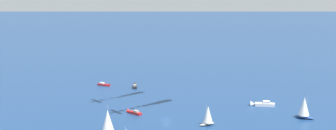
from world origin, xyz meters
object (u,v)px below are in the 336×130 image
(motorboat_outer_ring_b, at_px, (134,112))
(sailboat_far_port, at_px, (304,107))
(sailboat_mid_cluster, at_px, (208,115))
(motorboat_outer_ring_a, at_px, (261,104))
(sailboat_near_centre, at_px, (108,124))
(motorboat_inshore, at_px, (104,85))
(motorboat_trailing, at_px, (135,86))

(motorboat_outer_ring_b, bearing_deg, sailboat_far_port, -83.90)
(sailboat_mid_cluster, distance_m, motorboat_outer_ring_a, 38.17)
(sailboat_near_centre, relative_size, motorboat_outer_ring_a, 1.10)
(sailboat_near_centre, relative_size, sailboat_mid_cluster, 1.37)
(sailboat_far_port, height_order, motorboat_inshore, sailboat_far_port)
(motorboat_trailing, relative_size, sailboat_mid_cluster, 0.99)
(motorboat_outer_ring_a, bearing_deg, sailboat_mid_cluster, 146.70)
(sailboat_mid_cluster, relative_size, motorboat_outer_ring_b, 1.17)
(sailboat_mid_cluster, height_order, motorboat_outer_ring_b, sailboat_mid_cluster)
(sailboat_far_port, distance_m, sailboat_mid_cluster, 40.82)
(motorboat_outer_ring_b, bearing_deg, motorboat_trailing, 15.33)
(sailboat_near_centre, height_order, motorboat_outer_ring_b, sailboat_near_centre)
(motorboat_outer_ring_a, relative_size, motorboat_outer_ring_b, 1.47)
(motorboat_inshore, height_order, sailboat_mid_cluster, sailboat_mid_cluster)
(sailboat_far_port, relative_size, motorboat_inshore, 1.32)
(motorboat_inshore, distance_m, motorboat_trailing, 17.34)
(motorboat_inshore, relative_size, motorboat_outer_ring_b, 1.04)
(motorboat_inshore, bearing_deg, sailboat_mid_cluster, -131.72)
(sailboat_near_centre, xyz_separation_m, sailboat_far_port, (38.28, -70.09, -0.78))
(sailboat_near_centre, height_order, sailboat_mid_cluster, sailboat_near_centre)
(sailboat_near_centre, relative_size, motorboat_trailing, 1.38)
(sailboat_near_centre, bearing_deg, sailboat_far_port, -61.36)
(sailboat_far_port, relative_size, motorboat_outer_ring_a, 0.94)
(sailboat_near_centre, distance_m, motorboat_outer_ring_a, 76.02)
(motorboat_outer_ring_a, bearing_deg, motorboat_trailing, 70.08)
(motorboat_trailing, bearing_deg, sailboat_far_port, -115.51)
(motorboat_inshore, xyz_separation_m, motorboat_trailing, (-0.02, -17.34, 0.07))
(motorboat_trailing, height_order, sailboat_mid_cluster, sailboat_mid_cluster)
(sailboat_far_port, distance_m, motorboat_outer_ring_b, 70.26)
(sailboat_far_port, bearing_deg, motorboat_trailing, 64.49)
(sailboat_mid_cluster, bearing_deg, motorboat_outer_ring_b, 74.66)
(sailboat_near_centre, xyz_separation_m, motorboat_outer_ring_a, (53.74, -53.57, -4.56))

